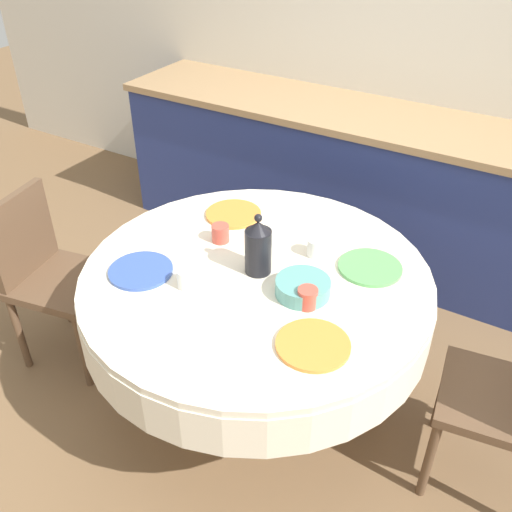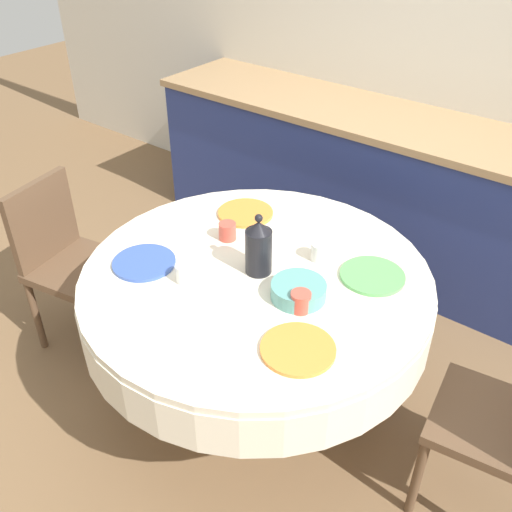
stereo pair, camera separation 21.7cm
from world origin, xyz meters
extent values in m
plane|color=brown|center=(0.00, 0.00, 0.00)|extent=(12.00, 12.00, 0.00)
cube|color=silver|center=(0.00, 1.73, 1.30)|extent=(7.00, 0.05, 2.60)
cube|color=navy|center=(0.00, 1.40, 0.43)|extent=(3.20, 0.60, 0.86)
cube|color=#A37F56|center=(0.00, 1.40, 0.88)|extent=(3.24, 0.64, 0.04)
cylinder|color=brown|center=(0.00, 0.00, 0.02)|extent=(0.44, 0.44, 0.04)
cylinder|color=brown|center=(0.00, 0.00, 0.28)|extent=(0.11, 0.11, 0.48)
cylinder|color=silver|center=(0.00, 0.00, 0.61)|extent=(1.38, 1.38, 0.18)
cylinder|color=silver|center=(0.00, 0.00, 0.72)|extent=(1.37, 1.37, 0.03)
cube|color=brown|center=(0.95, 0.13, 0.43)|extent=(0.45, 0.45, 0.04)
cylinder|color=brown|center=(0.80, -0.07, 0.21)|extent=(0.04, 0.04, 0.41)
cylinder|color=brown|center=(0.75, 0.28, 0.21)|extent=(0.04, 0.04, 0.41)
cube|color=brown|center=(-0.94, -0.18, 0.43)|extent=(0.47, 0.47, 0.04)
cube|color=brown|center=(-1.12, -0.21, 0.65)|extent=(0.11, 0.38, 0.40)
cylinder|color=brown|center=(-0.80, 0.03, 0.21)|extent=(0.04, 0.04, 0.41)
cylinder|color=brown|center=(-0.73, -0.32, 0.21)|extent=(0.04, 0.04, 0.41)
cylinder|color=brown|center=(-1.15, -0.04, 0.21)|extent=(0.04, 0.04, 0.41)
cylinder|color=brown|center=(-1.08, -0.38, 0.21)|extent=(0.04, 0.04, 0.41)
cylinder|color=#3856AD|center=(-0.39, -0.23, 0.74)|extent=(0.25, 0.25, 0.01)
cylinder|color=white|center=(-0.18, -0.21, 0.77)|extent=(0.07, 0.07, 0.08)
cylinder|color=orange|center=(0.37, -0.25, 0.74)|extent=(0.25, 0.25, 0.01)
cylinder|color=#CC4C3D|center=(0.26, -0.08, 0.77)|extent=(0.07, 0.07, 0.08)
cylinder|color=orange|center=(-0.31, 0.32, 0.74)|extent=(0.25, 0.25, 0.01)
cylinder|color=#CC4C3D|center=(-0.24, 0.12, 0.77)|extent=(0.07, 0.07, 0.08)
cylinder|color=#5BA85B|center=(0.37, 0.25, 0.74)|extent=(0.25, 0.25, 0.01)
cylinder|color=white|center=(0.14, 0.23, 0.77)|extent=(0.07, 0.07, 0.08)
cylinder|color=black|center=(0.00, 0.02, 0.83)|extent=(0.10, 0.10, 0.18)
cone|color=black|center=(0.00, 0.02, 0.94)|extent=(0.09, 0.09, 0.04)
sphere|color=black|center=(0.00, 0.02, 0.97)|extent=(0.03, 0.03, 0.03)
cylinder|color=#569993|center=(0.21, -0.02, 0.76)|extent=(0.20, 0.20, 0.06)
camera|label=1|loc=(0.92, -1.53, 2.06)|focal=40.00mm
camera|label=2|loc=(1.10, -1.40, 2.06)|focal=40.00mm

